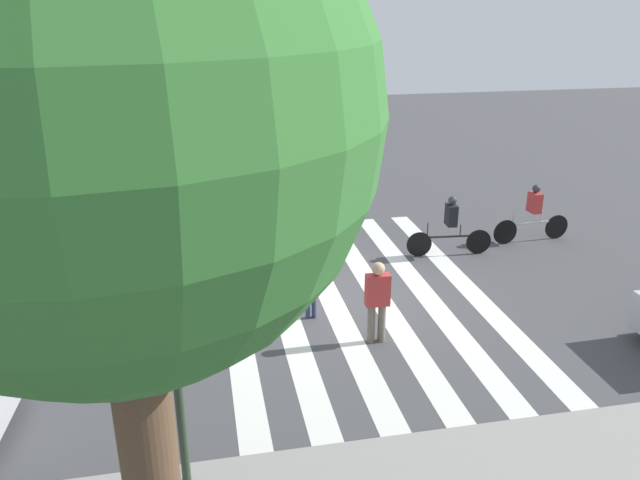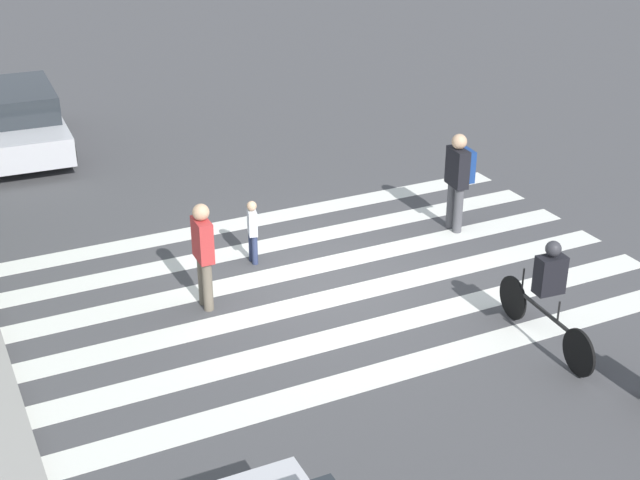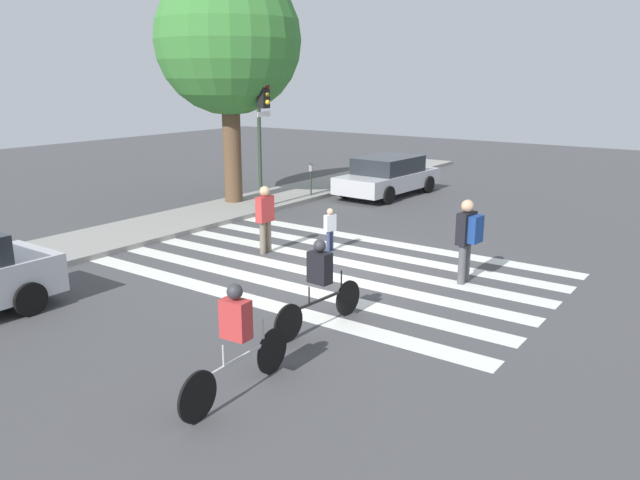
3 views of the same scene
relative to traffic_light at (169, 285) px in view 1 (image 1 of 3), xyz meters
The scene contains 9 objects.
ground_plane 7.12m from the traffic_light, 125.38° to the right, with size 60.00×60.00×0.00m, color #444447.
crosswalk_stripes 7.12m from the traffic_light, 125.38° to the right, with size 5.93×10.00×0.01m.
traffic_light is the anchor object (origin of this frame).
street_tree 2.82m from the traffic_light, 80.43° to the left, with size 4.75×4.75×7.79m.
pedestrian_child_with_backpack 5.29m from the traffic_light, 138.85° to the right, with size 0.48×0.25×1.70m.
pedestrian_adult_yellow_jacket 5.66m from the traffic_light, 120.30° to the right, with size 0.33×0.21×1.11m.
pedestrian_adult_tall_backpack 8.94m from the traffic_light, 109.75° to the right, with size 0.52×0.45×1.81m.
cyclist_mid_street 10.05m from the traffic_light, 133.61° to the right, with size 2.26×0.42×1.61m.
cyclist_far_lane 12.26m from the traffic_light, 141.04° to the right, with size 2.30×0.41×1.64m.
Camera 1 is at (3.26, 12.36, 6.34)m, focal length 35.00 mm.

